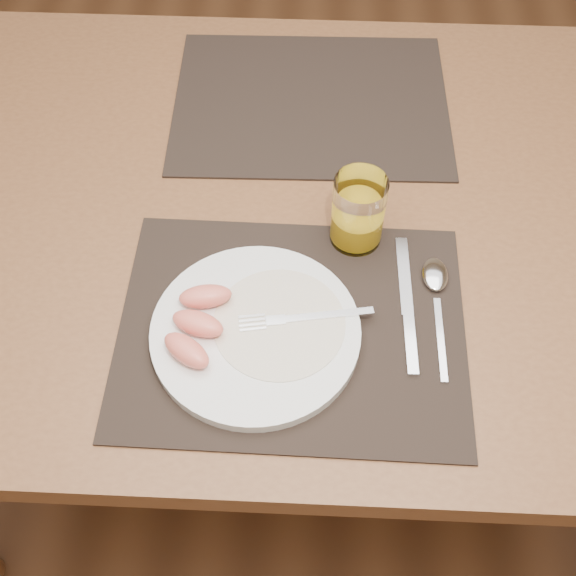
# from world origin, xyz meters

# --- Properties ---
(ground) EXTENTS (5.00, 5.00, 0.00)m
(ground) POSITION_xyz_m (0.00, 0.00, 0.00)
(ground) COLOR brown
(ground) RESTS_ON ground
(table) EXTENTS (1.40, 0.90, 0.75)m
(table) POSITION_xyz_m (0.00, 0.00, 0.67)
(table) COLOR brown
(table) RESTS_ON ground
(placemat_near) EXTENTS (0.45, 0.36, 0.00)m
(placemat_near) POSITION_xyz_m (-0.01, -0.22, 0.75)
(placemat_near) COLOR black
(placemat_near) RESTS_ON table
(placemat_far) EXTENTS (0.46, 0.36, 0.00)m
(placemat_far) POSITION_xyz_m (0.01, 0.22, 0.75)
(placemat_far) COLOR black
(placemat_far) RESTS_ON table
(plate) EXTENTS (0.27, 0.27, 0.02)m
(plate) POSITION_xyz_m (-0.05, -0.23, 0.76)
(plate) COLOR white
(plate) RESTS_ON placemat_near
(plate_dressing) EXTENTS (0.17, 0.17, 0.00)m
(plate_dressing) POSITION_xyz_m (-0.02, -0.22, 0.77)
(plate_dressing) COLOR white
(plate_dressing) RESTS_ON plate
(fork) EXTENTS (0.17, 0.05, 0.00)m
(fork) POSITION_xyz_m (-0.00, -0.22, 0.77)
(fork) COLOR silver
(fork) RESTS_ON plate
(knife) EXTENTS (0.02, 0.22, 0.01)m
(knife) POSITION_xyz_m (0.15, -0.20, 0.76)
(knife) COLOR silver
(knife) RESTS_ON placemat_near
(spoon) EXTENTS (0.04, 0.19, 0.01)m
(spoon) POSITION_xyz_m (0.18, -0.15, 0.76)
(spoon) COLOR silver
(spoon) RESTS_ON placemat_near
(juice_glass) EXTENTS (0.07, 0.07, 0.11)m
(juice_glass) POSITION_xyz_m (0.08, -0.06, 0.80)
(juice_glass) COLOR white
(juice_glass) RESTS_ON placemat_near
(grapefruit_wedges) EXTENTS (0.09, 0.14, 0.03)m
(grapefruit_wedges) POSITION_xyz_m (-0.13, -0.24, 0.78)
(grapefruit_wedges) COLOR #F47B63
(grapefruit_wedges) RESTS_ON plate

